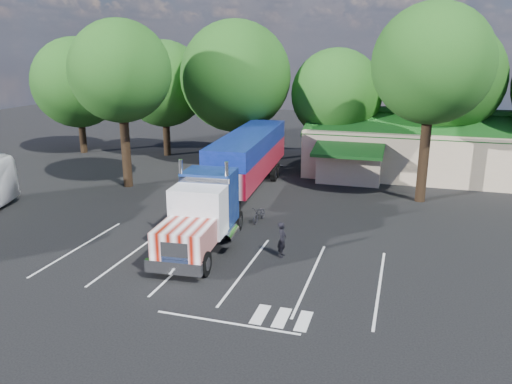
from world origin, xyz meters
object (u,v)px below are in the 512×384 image
(semi_truck, at_px, (239,167))
(bicycle, at_px, (259,214))
(woman, at_px, (282,240))
(silver_sedan, at_px, (375,170))

(semi_truck, distance_m, bicycle, 4.38)
(woman, height_order, bicycle, woman)
(bicycle, relative_size, silver_sedan, 0.41)
(semi_truck, relative_size, silver_sedan, 4.97)
(woman, distance_m, bicycle, 5.68)
(woman, relative_size, bicycle, 1.00)
(bicycle, height_order, silver_sedan, silver_sedan)
(bicycle, distance_m, silver_sedan, 14.33)
(silver_sedan, bearing_deg, semi_truck, 151.21)
(woman, xyz_separation_m, bicycle, (-2.70, 4.97, -0.44))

